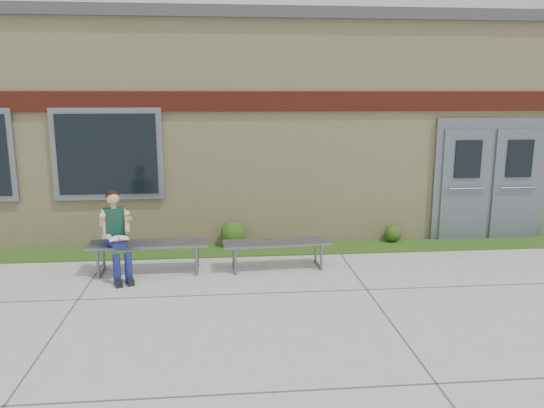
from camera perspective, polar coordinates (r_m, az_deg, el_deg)
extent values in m
plane|color=#9E9E99|center=(7.10, 3.31, -10.92)|extent=(80.00, 80.00, 0.00)
cube|color=#254712|center=(9.52, 0.96, -4.84)|extent=(16.00, 0.80, 0.02)
cube|color=beige|center=(12.53, -0.73, 8.44)|extent=(16.00, 6.00, 4.00)
cube|color=#3F3F42|center=(12.58, -0.76, 18.04)|extent=(16.20, 6.20, 0.20)
cube|color=maroon|center=(9.49, 0.77, 10.98)|extent=(16.00, 0.06, 0.35)
cube|color=slate|center=(9.69, -17.25, 5.13)|extent=(1.90, 0.08, 1.60)
cube|color=black|center=(9.65, -17.29, 5.11)|extent=(1.70, 0.04, 1.40)
cube|color=slate|center=(10.79, 22.39, 2.46)|extent=(2.20, 0.08, 2.30)
cube|color=slate|center=(10.54, 20.07, 1.88)|extent=(0.92, 0.06, 2.10)
cube|color=slate|center=(11.01, 24.78, 1.90)|extent=(0.92, 0.06, 2.10)
cube|color=slate|center=(8.44, -13.13, -4.17)|extent=(1.85, 0.53, 0.04)
cube|color=slate|center=(8.64, -17.92, -5.80)|extent=(0.05, 0.51, 0.42)
cube|color=slate|center=(8.44, -8.07, -5.75)|extent=(0.05, 0.51, 0.42)
cube|color=slate|center=(8.41, 0.54, -4.17)|extent=(1.72, 0.58, 0.03)
cube|color=slate|center=(8.43, -4.07, -5.78)|extent=(0.07, 0.47, 0.39)
cube|color=slate|center=(8.57, 5.07, -5.52)|extent=(0.07, 0.47, 0.39)
cube|color=navy|center=(8.45, -16.52, -3.70)|extent=(0.37, 0.31, 0.15)
cube|color=#0D311F|center=(8.36, -16.61, -1.84)|extent=(0.34, 0.27, 0.42)
sphere|color=tan|center=(8.27, -16.75, 0.62)|extent=(0.25, 0.25, 0.19)
sphere|color=black|center=(8.29, -16.78, 0.77)|extent=(0.26, 0.26, 0.20)
cylinder|color=navy|center=(8.20, -16.84, -4.04)|extent=(0.26, 0.41, 0.14)
cylinder|color=navy|center=(8.22, -15.70, -3.93)|extent=(0.26, 0.41, 0.14)
cylinder|color=navy|center=(8.09, -16.34, -6.75)|extent=(0.11, 0.11, 0.46)
cylinder|color=navy|center=(8.12, -15.18, -6.62)|extent=(0.11, 0.11, 0.46)
cube|color=black|center=(8.09, -16.19, -8.12)|extent=(0.17, 0.26, 0.09)
cube|color=black|center=(8.12, -15.03, -7.99)|extent=(0.17, 0.26, 0.09)
cylinder|color=tan|center=(8.27, -17.77, -1.67)|extent=(0.15, 0.22, 0.24)
cylinder|color=tan|center=(8.32, -15.39, -1.45)|extent=(0.15, 0.22, 0.24)
cube|color=white|center=(8.08, -16.19, -3.56)|extent=(0.34, 0.29, 0.01)
cube|color=#B94562|center=(8.09, -16.18, -3.63)|extent=(0.34, 0.29, 0.01)
sphere|color=#6FB22F|center=(8.20, -15.05, -1.56)|extent=(0.08, 0.08, 0.08)
sphere|color=#254712|center=(9.65, -4.22, -3.21)|extent=(0.44, 0.44, 0.44)
sphere|color=#254712|center=(10.16, 12.89, -3.12)|extent=(0.30, 0.30, 0.30)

